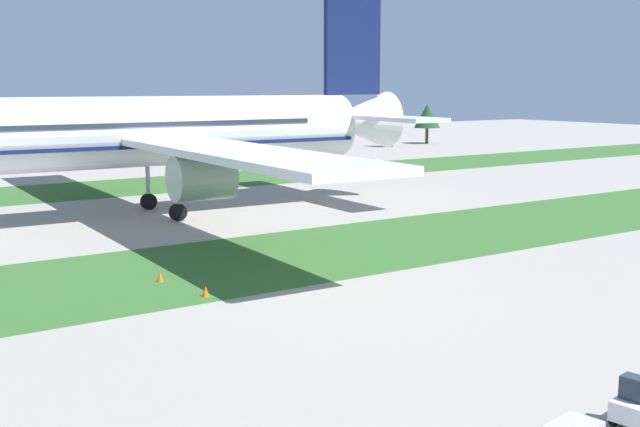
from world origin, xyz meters
The scene contains 7 objects.
grass_strip_near centered at (0.00, 40.61, 0.00)m, with size 320.00×17.39×0.01m, color #336028.
grass_strip_far centered at (0.00, 87.39, 0.00)m, with size 320.00×17.39×0.01m, color #336028.
airliner centered at (-5.70, 63.94, 8.50)m, with size 60.99×75.18×23.70m.
baggage_tug centered at (-7.05, 7.24, 0.81)m, with size 2.78×1.71×1.97m.
taxiway_marker_0 centered at (-13.01, 33.37, 0.34)m, with size 0.44×0.44×0.68m, color orange.
taxiway_marker_1 centered at (-13.94, 38.43, 0.33)m, with size 0.44×0.44×0.66m, color orange.
distant_tree_line centered at (-0.20, 120.69, 6.86)m, with size 177.14×10.53×11.87m.
Camera 1 is at (-33.13, -9.52, 12.98)m, focal length 43.58 mm.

